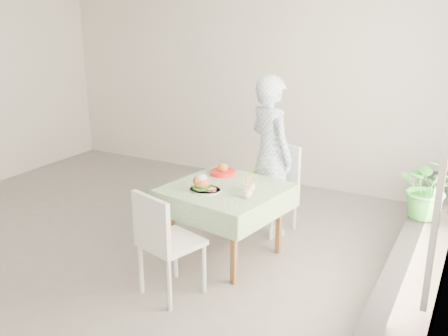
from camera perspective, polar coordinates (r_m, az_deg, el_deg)
The scene contains 12 objects.
floor at distance 5.56m, azimuth -9.41°, elevation -7.97°, with size 6.00×6.00×0.00m, color #615F5C.
wall_back at distance 7.22m, azimuth 2.28°, elevation 9.81°, with size 6.00×0.02×2.80m, color silver.
window_ledge at distance 4.48m, azimuth 20.93°, elevation -12.04°, with size 0.40×4.80×0.50m, color black.
cafe_table at distance 4.94m, azimuth 0.24°, elevation -5.27°, with size 1.20×1.20×0.74m.
chair_far at distance 5.64m, azimuth 5.40°, elevation -4.12°, with size 0.58×0.58×0.97m.
chair_near at distance 4.41m, azimuth -6.11°, elevation -10.73°, with size 0.56×0.56×0.96m.
diner at distance 5.43m, azimuth 5.33°, elevation 1.44°, with size 0.64×0.42×1.75m, color #83ACD2.
main_dish at distance 4.73m, azimuth -2.39°, elevation -1.99°, with size 0.32×0.32×0.16m.
juice_cup_orange at distance 4.69m, azimuth 3.00°, elevation -2.06°, with size 0.09×0.09×0.27m.
juice_cup_lemonade at distance 4.55m, azimuth 2.66°, elevation -2.69°, with size 0.09×0.09×0.26m.
second_dish at distance 5.19m, azimuth -0.13°, elevation -0.35°, with size 0.26×0.26×0.13m.
potted_plant at distance 5.03m, azimuth 22.36°, elevation -2.05°, with size 0.55×0.47×0.61m, color #26742E.
Camera 1 is at (3.13, -3.93, 2.38)m, focal length 40.00 mm.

